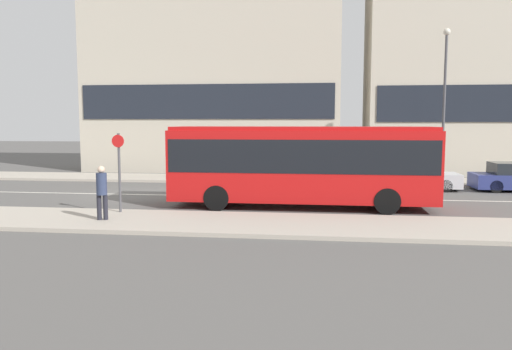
# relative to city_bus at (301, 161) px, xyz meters

# --- Properties ---
(ground_plane) EXTENTS (120.00, 120.00, 0.00)m
(ground_plane) POSITION_rel_city_bus_xyz_m (-7.74, 2.48, -1.81)
(ground_plane) COLOR #595654
(sidewalk_near) EXTENTS (44.00, 3.50, 0.13)m
(sidewalk_near) POSITION_rel_city_bus_xyz_m (-7.74, -3.77, -1.75)
(sidewalk_near) COLOR #B2A899
(sidewalk_near) RESTS_ON ground_plane
(sidewalk_far) EXTENTS (44.00, 3.50, 0.13)m
(sidewalk_far) POSITION_rel_city_bus_xyz_m (-7.74, 8.73, -1.75)
(sidewalk_far) COLOR #B2A899
(sidewalk_far) RESTS_ON ground_plane
(lane_centerline) EXTENTS (41.80, 0.16, 0.01)m
(lane_centerline) POSITION_rel_city_bus_xyz_m (-7.74, 2.48, -1.81)
(lane_centerline) COLOR silver
(lane_centerline) RESTS_ON ground_plane
(apartment_block_left_tower) EXTENTS (17.02, 6.41, 16.80)m
(apartment_block_left_tower) POSITION_rel_city_bus_xyz_m (-6.57, 15.15, 6.58)
(apartment_block_left_tower) COLOR beige
(apartment_block_left_tower) RESTS_ON ground_plane
(city_bus) EXTENTS (10.16, 2.55, 3.15)m
(city_bus) POSITION_rel_city_bus_xyz_m (0.00, 0.00, 0.00)
(city_bus) COLOR red
(city_bus) RESTS_ON ground_plane
(parked_car_0) EXTENTS (4.16, 1.77, 1.32)m
(parked_car_0) POSITION_rel_city_bus_xyz_m (5.36, 5.87, -1.19)
(parked_car_0) COLOR silver
(parked_car_0) RESTS_ON ground_plane
(pedestrian_near_stop) EXTENTS (0.34, 0.34, 1.78)m
(pedestrian_near_stop) POSITION_rel_city_bus_xyz_m (-6.33, -4.03, -0.67)
(pedestrian_near_stop) COLOR #23232D
(pedestrian_near_stop) RESTS_ON sidewalk_near
(bus_stop_sign) EXTENTS (0.44, 0.12, 2.80)m
(bus_stop_sign) POSITION_rel_city_bus_xyz_m (-6.32, -2.60, -0.05)
(bus_stop_sign) COLOR #4C4C51
(bus_stop_sign) RESTS_ON sidewalk_near
(street_lamp) EXTENTS (0.36, 0.36, 8.03)m
(street_lamp) POSITION_rel_city_bus_xyz_m (7.17, 8.14, 3.12)
(street_lamp) COLOR #4C4C51
(street_lamp) RESTS_ON sidewalk_far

